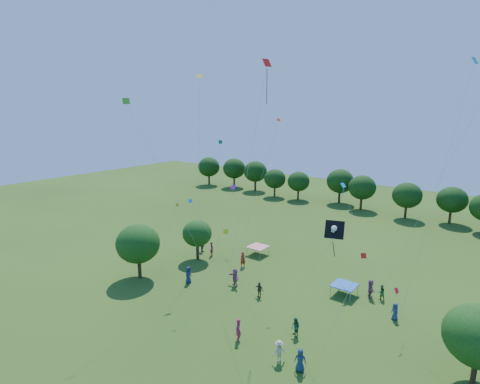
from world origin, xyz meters
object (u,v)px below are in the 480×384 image
Objects in this scene: near_tree_north at (197,233)px; tent_red_stripe at (258,247)px; near_tree_west at (138,244)px; near_tree_east at (479,336)px; tent_blue at (344,285)px; red_high_kite at (260,103)px; pirate_kite at (334,231)px.

near_tree_north is 7.89m from tent_red_stripe.
near_tree_east is (30.81, 3.26, -0.32)m from near_tree_west.
near_tree_east is 26.42m from tent_red_stripe.
tent_red_stripe is 1.00× the size of tent_blue.
near_tree_west is 2.72× the size of tent_red_stripe.
tent_red_stripe is at bearing 164.90° from tent_blue.
near_tree_west reaches higher than tent_red_stripe.
tent_red_stripe is at bearing 157.81° from near_tree_east.
near_tree_west is 0.29× the size of red_high_kite.
near_tree_west is at bearing -162.12° from red_high_kite.
tent_red_stripe is (6.45, 13.19, -2.85)m from near_tree_west.
near_tree_west is at bearing -173.96° from near_tree_east.
red_high_kite reaches higher than tent_blue.
pirate_kite is 13.26m from red_high_kite.
tent_blue is 19.36m from red_high_kite.
tent_red_stripe is at bearing 139.08° from pirate_kite.
near_tree_north is 29.69m from near_tree_east.
near_tree_north is at bearing 79.30° from near_tree_west.
near_tree_west is at bearing -153.04° from tent_blue.
near_tree_east reaches higher than tent_red_stripe.
red_high_kite reaches higher than near_tree_east.
near_tree_east reaches higher than tent_blue.
pirate_kite is at bearing -0.59° from near_tree_west.
pirate_kite is at bearing -158.53° from near_tree_east.
near_tree_west is 2.72× the size of tent_blue.
near_tree_west is 0.65× the size of pirate_kite.
tent_blue is at bearing 150.78° from near_tree_east.
near_tree_north is 0.88× the size of near_tree_east.
near_tree_north is 18.04m from tent_blue.
near_tree_west is 7.71m from near_tree_north.
near_tree_north is 2.23× the size of tent_red_stripe.
near_tree_north is at bearing 159.23° from pirate_kite.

